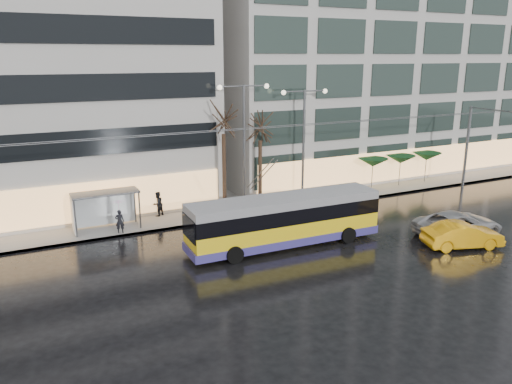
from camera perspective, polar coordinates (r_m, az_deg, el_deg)
ground at (r=27.35m, az=4.50°, el=-8.66°), size 140.00×140.00×0.00m
sidewalk at (r=39.97m, az=-3.26°, el=-0.71°), size 80.00×10.00×0.15m
kerb at (r=35.65m, az=-0.14°, el=-2.68°), size 80.00×0.10×0.15m
building_right at (r=51.51m, az=12.60°, el=16.70°), size 32.00×14.00×25.00m
trolleybus at (r=29.90m, az=3.29°, el=-3.42°), size 12.00×4.80×5.54m
catenary at (r=33.19m, az=-0.85°, el=3.42°), size 42.24×5.12×7.00m
bus_shelter at (r=33.67m, az=-17.50°, el=-1.15°), size 4.20×1.60×2.51m
street_lamp_near at (r=35.85m, az=-1.38°, el=7.13°), size 3.96×0.36×9.03m
street_lamp_far at (r=38.24m, az=5.48°, el=7.16°), size 3.96×0.36×8.53m
tree_a at (r=35.30m, az=-3.77°, el=8.77°), size 3.20×3.20×8.40m
tree_b at (r=36.80m, az=0.49°, el=7.99°), size 3.20×3.20×7.70m
parasol_a at (r=43.00m, az=13.22°, el=3.31°), size 2.50×2.50×2.65m
parasol_b at (r=44.94m, az=16.19°, el=3.61°), size 2.50×2.50×2.65m
parasol_c at (r=46.99m, az=18.92°, el=3.88°), size 2.50×2.50×2.65m
taxi_b at (r=32.24m, az=22.53°, el=-4.58°), size 4.94×2.93×1.54m
sedan_silver at (r=34.10m, az=22.09°, el=-3.43°), size 5.95×3.16×1.59m
pedestrian_a at (r=32.69m, az=-15.40°, el=-2.08°), size 1.16×1.18×2.19m
pedestrian_b at (r=35.74m, az=-11.17°, el=-1.34°), size 1.07×1.01×1.75m
pedestrian_c at (r=34.88m, az=-18.69°, el=-1.86°), size 1.01×0.88×2.11m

